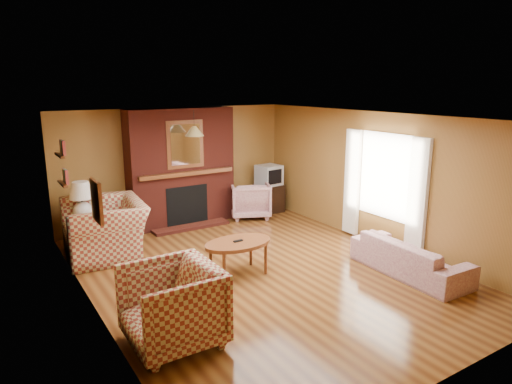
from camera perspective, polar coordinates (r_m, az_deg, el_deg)
floor at (r=7.29m, az=0.56°, el=-9.85°), size 6.50×6.50×0.00m
ceiling at (r=6.71m, az=0.61°, el=9.31°), size 6.50×6.50×0.00m
wall_back at (r=9.73m, az=-9.94°, el=3.29°), size 6.50×0.00×6.50m
wall_front at (r=4.67m, az=23.21°, el=-8.87°), size 6.50×0.00×6.50m
wall_left at (r=5.97m, az=-20.00°, el=-3.79°), size 0.00×6.50×6.50m
wall_right at (r=8.50m, az=14.86°, el=1.57°), size 0.00×6.50×6.50m
fireplace at (r=9.49m, az=-9.31°, el=2.95°), size 2.20×0.82×2.40m
window_right at (r=8.35m, az=15.61°, el=0.80°), size 0.10×1.85×2.00m
bookshelf at (r=7.70m, az=-23.04°, el=3.27°), size 0.09×0.55×0.71m
botanical_print at (r=5.60m, az=-19.27°, el=-1.11°), size 0.05×0.40×0.50m
pendant_light at (r=8.76m, az=-7.72°, el=7.54°), size 0.36×0.36×0.48m
plaid_loveseat at (r=8.21m, az=-18.36°, el=-4.35°), size 1.41×1.57×0.95m
plaid_armchair at (r=5.33m, az=-10.45°, el=-13.83°), size 1.02×0.99×0.93m
floral_sofa at (r=7.49m, az=18.67°, el=-7.66°), size 0.82×1.92×0.55m
floral_armchair at (r=10.03m, az=-0.79°, el=-0.94°), size 1.11×1.13×0.78m
coffee_table at (r=7.01m, az=-2.25°, el=-6.63°), size 1.08×0.67×0.56m
side_table at (r=8.61m, az=-20.59°, el=-5.07°), size 0.44×0.44×0.55m
table_lamp at (r=8.43m, az=-20.96°, el=-0.81°), size 0.42×0.42×0.69m
tv_stand at (r=10.48m, az=1.61°, el=-0.75°), size 0.60×0.55×0.62m
crt_tv at (r=10.36m, az=1.64°, el=2.13°), size 0.54×0.54×0.45m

